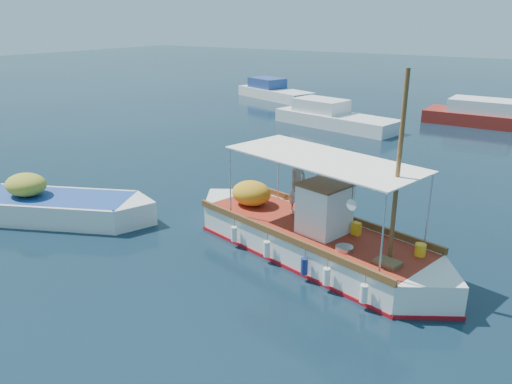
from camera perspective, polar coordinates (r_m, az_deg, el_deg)
The scene contains 6 objects.
ground at distance 14.33m, azimuth 3.70°, elevation -7.50°, with size 160.00×160.00×0.00m, color black.
fishing_caique at distance 14.45m, azimuth 6.05°, elevation -5.15°, with size 8.95×3.99×5.61m.
dinghy at distance 18.19m, azimuth -22.27°, elevation -1.72°, with size 6.58×4.02×1.76m.
bg_boat_nw at distance 31.63m, azimuth 8.75°, elevation 8.30°, with size 8.23×3.87×1.80m.
bg_boat_n at distance 34.70m, azimuth 26.19°, elevation 7.52°, with size 9.59×2.83×1.80m.
bg_boat_far_w at distance 42.36m, azimuth 2.01°, elevation 11.30°, with size 7.67×4.61×1.80m.
Camera 1 is at (6.25, -11.15, 6.49)m, focal length 35.00 mm.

